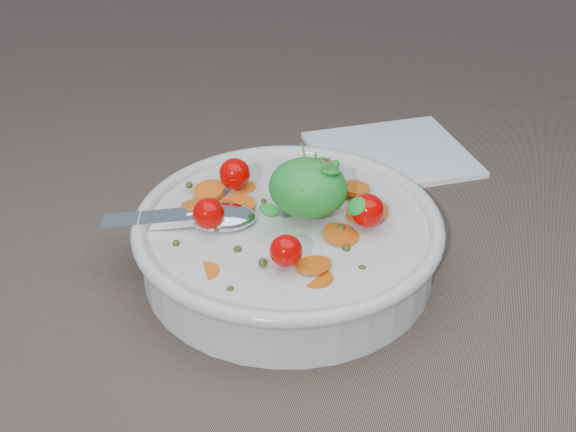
# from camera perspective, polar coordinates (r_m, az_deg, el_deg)

# --- Properties ---
(ground) EXTENTS (6.00, 6.00, 0.00)m
(ground) POSITION_cam_1_polar(r_m,az_deg,el_deg) (0.61, 0.27, -2.74)
(ground) COLOR #6D5B4D
(ground) RESTS_ON ground
(bowl) EXTENTS (0.26, 0.24, 0.10)m
(bowl) POSITION_cam_1_polar(r_m,az_deg,el_deg) (0.58, 0.01, -1.77)
(bowl) COLOR silver
(bowl) RESTS_ON ground
(napkin) EXTENTS (0.20, 0.20, 0.01)m
(napkin) POSITION_cam_1_polar(r_m,az_deg,el_deg) (0.76, 8.11, 4.86)
(napkin) COLOR white
(napkin) RESTS_ON ground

